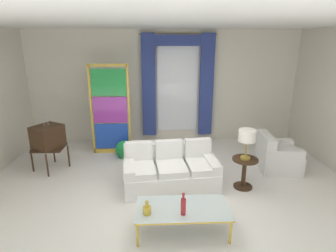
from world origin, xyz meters
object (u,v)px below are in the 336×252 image
(stained_glass_divider, at_px, (110,112))
(couch_white_long, at_px, (170,170))
(bottle_blue_decanter, at_px, (183,206))
(bottle_crystal_tall, at_px, (147,209))
(round_side_table, at_px, (244,170))
(vintage_tv, at_px, (48,138))
(armchair_white, at_px, (276,157))
(coffee_table, at_px, (183,209))
(table_lamp_brass, at_px, (247,137))
(peacock_figurine, at_px, (124,151))

(stained_glass_divider, bearing_deg, couch_white_long, -51.48)
(bottle_blue_decanter, xyz_separation_m, bottle_crystal_tall, (-0.50, 0.04, -0.07))
(bottle_crystal_tall, xyz_separation_m, round_side_table, (1.80, 1.38, -0.12))
(vintage_tv, bearing_deg, round_side_table, -13.87)
(armchair_white, bearing_deg, coffee_table, -138.30)
(table_lamp_brass, bearing_deg, vintage_tv, 166.13)
(vintage_tv, xyz_separation_m, stained_glass_divider, (1.21, 0.89, 0.33))
(vintage_tv, xyz_separation_m, armchair_white, (4.92, -0.23, -0.44))
(bottle_blue_decanter, bearing_deg, vintage_tv, 138.11)
(couch_white_long, distance_m, bottle_crystal_tall, 1.60)
(armchair_white, bearing_deg, round_side_table, -141.51)
(vintage_tv, distance_m, stained_glass_divider, 1.54)
(vintage_tv, height_order, round_side_table, vintage_tv)
(bottle_blue_decanter, bearing_deg, couch_white_long, 93.55)
(couch_white_long, bearing_deg, coffee_table, -85.66)
(bottle_crystal_tall, distance_m, peacock_figurine, 2.88)
(bottle_blue_decanter, height_order, bottle_crystal_tall, bottle_blue_decanter)
(round_side_table, bearing_deg, stained_glass_divider, 145.83)
(stained_glass_divider, bearing_deg, round_side_table, -34.17)
(stained_glass_divider, height_order, peacock_figurine, stained_glass_divider)
(bottle_blue_decanter, distance_m, vintage_tv, 3.59)
(bottle_blue_decanter, xyz_separation_m, round_side_table, (1.30, 1.41, -0.19))
(coffee_table, xyz_separation_m, round_side_table, (1.29, 1.24, -0.02))
(armchair_white, xyz_separation_m, table_lamp_brass, (-0.95, -0.75, 0.74))
(armchair_white, bearing_deg, vintage_tv, 177.37)
(couch_white_long, height_order, bottle_crystal_tall, couch_white_long)
(bottle_crystal_tall, distance_m, table_lamp_brass, 2.33)
(vintage_tv, height_order, table_lamp_brass, vintage_tv)
(peacock_figurine, distance_m, table_lamp_brass, 2.92)
(coffee_table, relative_size, vintage_tv, 1.01)
(bottle_crystal_tall, distance_m, round_side_table, 2.27)
(bottle_crystal_tall, xyz_separation_m, armchair_white, (2.75, 2.13, -0.19))
(bottle_blue_decanter, height_order, peacock_figurine, bottle_blue_decanter)
(couch_white_long, relative_size, round_side_table, 3.08)
(bottle_crystal_tall, distance_m, armchair_white, 3.49)
(vintage_tv, xyz_separation_m, round_side_table, (3.97, -0.98, -0.37))
(vintage_tv, bearing_deg, bottle_blue_decanter, -41.89)
(couch_white_long, xyz_separation_m, coffee_table, (0.11, -1.41, 0.07))
(vintage_tv, relative_size, peacock_figurine, 2.24)
(stained_glass_divider, bearing_deg, table_lamp_brass, -34.17)
(couch_white_long, height_order, round_side_table, couch_white_long)
(couch_white_long, distance_m, vintage_tv, 2.73)
(armchair_white, xyz_separation_m, round_side_table, (-0.95, -0.75, 0.07))
(bottle_crystal_tall, height_order, round_side_table, bottle_crystal_tall)
(couch_white_long, bearing_deg, stained_glass_divider, 128.52)
(bottle_crystal_tall, xyz_separation_m, stained_glass_divider, (-0.96, 3.25, 0.58))
(couch_white_long, xyz_separation_m, round_side_table, (1.40, -0.16, 0.05))
(vintage_tv, distance_m, armchair_white, 4.94)
(coffee_table, xyz_separation_m, peacock_figurine, (-1.13, 2.67, -0.16))
(coffee_table, height_order, round_side_table, round_side_table)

